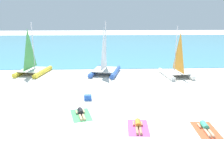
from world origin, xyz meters
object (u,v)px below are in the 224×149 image
(sunbather_left, at_px, (81,113))
(sunbather_middle, at_px, (138,125))
(sailboat_blue, at_px, (105,66))
(towel_middle, at_px, (138,128))
(sailboat_yellow, at_px, (32,67))
(towel_right, at_px, (206,130))
(sailboat_white, at_px, (176,69))
(sunbather_right, at_px, (205,127))
(towel_left, at_px, (81,115))
(cooler_box, at_px, (88,97))

(sunbather_left, bearing_deg, sunbather_middle, -41.85)
(sunbather_middle, bearing_deg, sailboat_blue, 102.27)
(towel_middle, distance_m, sunbather_middle, 0.14)
(sunbather_left, bearing_deg, sailboat_yellow, 105.91)
(sunbather_left, distance_m, towel_right, 7.02)
(sailboat_white, relative_size, sunbather_right, 3.04)
(sunbather_left, relative_size, towel_middle, 0.82)
(sunbather_right, bearing_deg, sailboat_yellow, 138.00)
(towel_middle, bearing_deg, sailboat_blue, 97.94)
(sunbather_right, bearing_deg, sailboat_white, 83.74)
(sailboat_blue, distance_m, towel_middle, 11.69)
(sunbather_left, xyz_separation_m, sunbather_right, (6.67, -2.14, 0.00))
(sailboat_white, relative_size, sunbather_left, 3.05)
(towel_left, distance_m, sunbather_left, 0.14)
(towel_middle, bearing_deg, sailboat_yellow, 126.41)
(sailboat_white, height_order, cooler_box, sailboat_white)
(towel_left, relative_size, cooler_box, 3.80)
(towel_left, relative_size, sunbather_right, 1.21)
(towel_middle, xyz_separation_m, sunbather_middle, (0.00, 0.07, 0.13))
(sunbather_right, bearing_deg, sunbather_left, 165.13)
(sailboat_white, distance_m, towel_middle, 11.70)
(sailboat_yellow, xyz_separation_m, sunbather_right, (12.26, -12.22, -0.62))
(sailboat_yellow, bearing_deg, sailboat_white, 4.69)
(towel_left, height_order, sunbather_left, sunbather_left)
(sailboat_blue, bearing_deg, towel_left, -86.26)
(sailboat_white, bearing_deg, sunbather_middle, -122.31)
(sunbather_middle, distance_m, sunbather_right, 3.50)
(sunbather_left, bearing_deg, sailboat_white, 32.65)
(sunbather_middle, bearing_deg, sailboat_white, 67.57)
(towel_left, xyz_separation_m, towel_right, (6.65, -2.14, 0.00))
(sailboat_blue, bearing_deg, sunbather_left, -86.41)
(sailboat_blue, distance_m, sunbather_right, 12.94)
(sailboat_white, relative_size, sunbather_middle, 3.04)
(sailboat_blue, height_order, cooler_box, sailboat_blue)
(towel_middle, bearing_deg, towel_left, 151.09)
(sailboat_blue, bearing_deg, sunbather_middle, -69.24)
(sunbather_right, xyz_separation_m, cooler_box, (-6.38, 4.63, 0.05))
(sailboat_blue, bearing_deg, sunbather_right, -54.03)
(sailboat_yellow, xyz_separation_m, cooler_box, (5.88, -7.59, -0.57))
(sailboat_blue, distance_m, cooler_box, 7.38)
(sailboat_yellow, xyz_separation_m, sunbather_middle, (8.78, -11.84, -0.62))
(sailboat_white, bearing_deg, sunbather_left, -139.87)
(sailboat_yellow, height_order, towel_left, sailboat_yellow)
(towel_left, xyz_separation_m, cooler_box, (0.27, 2.56, 0.17))
(sunbather_left, xyz_separation_m, cooler_box, (0.29, 2.50, 0.05))
(towel_left, distance_m, sunbather_middle, 3.59)
(towel_middle, relative_size, sunbather_middle, 1.21)
(towel_middle, height_order, sunbather_middle, sunbather_middle)
(sunbather_middle, relative_size, towel_right, 0.82)
(sailboat_yellow, bearing_deg, sunbather_left, -50.36)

